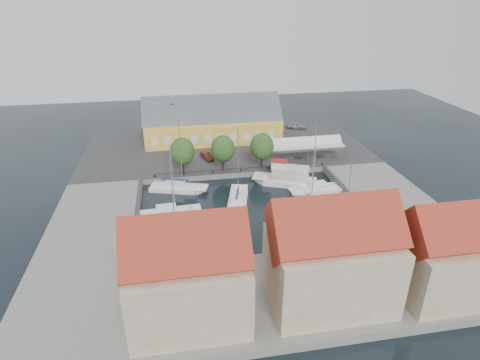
# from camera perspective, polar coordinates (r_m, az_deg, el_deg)

# --- Properties ---
(ground) EXTENTS (140.00, 140.00, 0.00)m
(ground) POSITION_cam_1_polar(r_m,az_deg,el_deg) (61.63, 0.97, -3.61)
(ground) COLOR black
(ground) RESTS_ON ground
(north_quay) EXTENTS (56.00, 26.00, 1.00)m
(north_quay) POSITION_cam_1_polar(r_m,az_deg,el_deg) (82.05, -2.06, 4.38)
(north_quay) COLOR #2D2D30
(north_quay) RESTS_ON ground
(west_quay) EXTENTS (12.00, 24.00, 1.00)m
(west_quay) POSITION_cam_1_polar(r_m,az_deg,el_deg) (59.91, -19.89, -5.66)
(west_quay) COLOR slate
(west_quay) RESTS_ON ground
(east_quay) EXTENTS (12.00, 24.00, 1.00)m
(east_quay) POSITION_cam_1_polar(r_m,az_deg,el_deg) (67.09, 20.11, -2.26)
(east_quay) COLOR slate
(east_quay) RESTS_ON ground
(south_bank) EXTENTS (56.00, 14.00, 1.00)m
(south_bank) POSITION_cam_1_polar(r_m,az_deg,el_deg) (44.57, 6.27, -15.99)
(south_bank) COLOR slate
(south_bank) RESTS_ON ground
(quay_edge_fittings) EXTENTS (56.00, 24.72, 0.40)m
(quay_edge_fittings) POSITION_cam_1_polar(r_m,az_deg,el_deg) (65.28, 0.21, -0.81)
(quay_edge_fittings) COLOR #383533
(quay_edge_fittings) RESTS_ON north_quay
(warehouse) EXTENTS (28.56, 14.00, 9.55)m
(warehouse) POSITION_cam_1_polar(r_m,az_deg,el_deg) (85.51, -4.36, 7.98)
(warehouse) COLOR gold
(warehouse) RESTS_ON north_quay
(tent_canopy) EXTENTS (14.00, 4.00, 2.83)m
(tent_canopy) POSITION_cam_1_polar(r_m,az_deg,el_deg) (76.31, 9.32, 4.96)
(tent_canopy) COLOR silver
(tent_canopy) RESTS_ON north_quay
(quay_trees) EXTENTS (18.20, 4.20, 6.30)m
(quay_trees) POSITION_cam_1_polar(r_m,az_deg,el_deg) (70.06, -2.47, 4.45)
(quay_trees) COLOR black
(quay_trees) RESTS_ON north_quay
(car_silver) EXTENTS (4.70, 3.05, 1.49)m
(car_silver) POSITION_cam_1_polar(r_m,az_deg,el_deg) (93.87, 8.03, 7.68)
(car_silver) COLOR #989CA0
(car_silver) RESTS_ON north_quay
(car_red) EXTENTS (2.44, 4.00, 1.24)m
(car_red) POSITION_cam_1_polar(r_m,az_deg,el_deg) (75.89, -4.74, 3.43)
(car_red) COLOR #521C12
(car_red) RESTS_ON north_quay
(center_sailboat) EXTENTS (4.82, 9.54, 12.67)m
(center_sailboat) POSITION_cam_1_polar(r_m,az_deg,el_deg) (61.90, -0.32, -3.09)
(center_sailboat) COLOR white
(center_sailboat) RESTS_ON ground
(trawler) EXTENTS (11.10, 7.15, 5.00)m
(trawler) POSITION_cam_1_polar(r_m,az_deg,el_deg) (68.26, 6.70, 0.18)
(trawler) COLOR white
(trawler) RESTS_ON ground
(east_boat_a) EXTENTS (8.74, 3.63, 12.02)m
(east_boat_a) POSITION_cam_1_polar(r_m,az_deg,el_deg) (66.52, 10.74, -1.53)
(east_boat_a) COLOR white
(east_boat_a) RESTS_ON ground
(east_boat_b) EXTENTS (7.40, 3.01, 10.02)m
(east_boat_b) POSITION_cam_1_polar(r_m,az_deg,el_deg) (63.17, 10.70, -3.05)
(east_boat_b) COLOR white
(east_boat_b) RESTS_ON ground
(east_boat_c) EXTENTS (5.72, 8.64, 10.74)m
(east_boat_c) POSITION_cam_1_polar(r_m,az_deg,el_deg) (58.80, 15.29, -5.86)
(east_boat_c) COLOR white
(east_boat_c) RESTS_ON ground
(west_boat_a) EXTENTS (9.85, 5.34, 12.57)m
(west_boat_a) POSITION_cam_1_polar(r_m,az_deg,el_deg) (66.87, -8.90, -1.23)
(west_boat_a) COLOR white
(west_boat_a) RESTS_ON ground
(west_boat_c) EXTENTS (9.15, 3.43, 12.02)m
(west_boat_c) POSITION_cam_1_polar(r_m,az_deg,el_deg) (59.50, -10.03, -4.89)
(west_boat_c) COLOR white
(west_boat_c) RESTS_ON ground
(west_boat_d) EXTENTS (8.85, 3.73, 11.49)m
(west_boat_d) POSITION_cam_1_polar(r_m,az_deg,el_deg) (56.01, -10.08, -6.96)
(west_boat_d) COLOR white
(west_boat_d) RESTS_ON ground
(launch_sw) EXTENTS (4.89, 2.42, 0.98)m
(launch_sw) POSITION_cam_1_polar(r_m,az_deg,el_deg) (52.27, -9.66, -9.75)
(launch_sw) COLOR white
(launch_sw) RESTS_ON ground
(launch_nw) EXTENTS (4.31, 2.46, 0.88)m
(launch_nw) POSITION_cam_1_polar(r_m,az_deg,el_deg) (68.44, -9.08, -0.76)
(launch_nw) COLOR navy
(launch_nw) RESTS_ON ground
(townhouses) EXTENTS (36.30, 8.50, 12.00)m
(townhouses) POSITION_cam_1_polar(r_m,az_deg,el_deg) (40.11, 10.22, -11.90)
(townhouses) COLOR beige
(townhouses) RESTS_ON south_bank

